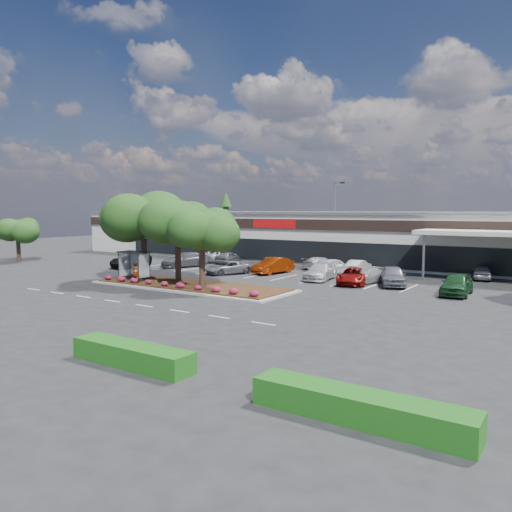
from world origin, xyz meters
The scene contains 31 objects.
ground centered at (0.00, 0.00, 0.00)m, with size 160.00×160.00×0.00m, color black.
retail_store centered at (0.06, 33.91, 3.15)m, with size 80.40×25.20×6.25m.
landscape_island centered at (-2.00, 4.00, 0.12)m, with size 18.00×6.00×0.26m.
lane_markings centered at (-0.14, 10.42, 0.01)m, with size 33.12×20.06×0.01m.
shrub_row centered at (-2.00, 1.90, 0.51)m, with size 17.00×0.80×0.50m, color #951D42, non-canonical shape.
bus_shelter centered at (-7.50, 2.95, 2.31)m, with size 2.75×1.55×2.59m.
island_tree_west centered at (-8.00, 4.50, 4.21)m, with size 7.20×7.20×7.89m, color #1C3C12, non-canonical shape.
island_tree_mid centered at (-4.50, 5.20, 3.92)m, with size 6.60×6.60×7.32m, color #1C3C12, non-canonical shape.
island_tree_east centered at (-0.50, 3.70, 3.51)m, with size 5.80×5.80×6.50m, color #1C3C12, non-canonical shape.
hedge_south_east centered at (10.00, -13.50, 0.45)m, with size 6.00×1.30×0.90m, color #10470D.
hedge_south_mid centered at (20.00, -13.50, 0.45)m, with size 7.00×1.30×0.90m, color #10470D.
tree_west_far centered at (-34.00, 8.00, 2.80)m, with size 4.80×4.80×5.61m, color #1C3C12, non-canonical shape.
conifer_north_west centered at (-30.00, 46.00, 5.00)m, with size 4.40×4.40×10.00m, color #1C3C12.
person_waiting centered at (-6.39, 1.95, 1.15)m, with size 0.65×0.43×1.78m, color #594C47.
light_pole centered at (0.76, 26.69, 4.37)m, with size 1.43×0.60×9.85m.
car_0 centered at (-17.49, 11.50, 0.82)m, with size 2.72×5.90×1.64m, color black.
car_1 centered at (-12.52, 15.05, 0.82)m, with size 2.29×5.64×1.64m, color #4E4E55.
car_2 centered at (-4.54, 12.57, 0.67)m, with size 2.21×4.79×1.33m, color slate.
car_3 centered at (-0.98, 15.54, 0.81)m, with size 1.71×4.92×1.62m, color #6A1D03.
car_4 centered at (5.09, 14.10, 0.76)m, with size 2.14×5.26×1.53m, color #B2B2B2.
car_5 centered at (8.72, 13.17, 0.71)m, with size 2.36×5.12×1.42m, color maroon.
car_6 centered at (9.45, 14.23, 0.67)m, with size 1.88×4.63×1.34m, color #9CA1A7.
car_7 centered at (11.89, 14.17, 0.85)m, with size 2.01×5.00×1.70m, color slate.
car_8 centered at (17.48, 12.25, 0.84)m, with size 1.99×4.94×1.68m, color #194220.
car_9 centered at (-12.61, 21.66, 0.74)m, with size 2.44×5.30×1.47m, color #999EA3.
car_10 centered at (-10.52, 20.59, 0.74)m, with size 1.75×4.36×1.48m, color #54555B.
car_11 centered at (-2.45, 18.08, 0.72)m, with size 1.52×4.35×1.43m, color #77390B.
car_12 centered at (1.31, 21.78, 0.67)m, with size 1.89×4.64×1.35m, color #999BA3.
car_13 centered at (4.48, 18.22, 0.84)m, with size 1.97×4.90×1.67m, color silver.
car_14 centered at (5.99, 21.08, 0.67)m, with size 1.41×4.05×1.33m, color #BCBCBC.
car_16 centered at (17.54, 22.46, 0.70)m, with size 1.66×4.12×1.40m, color slate.
Camera 1 is at (25.53, -27.54, 6.45)m, focal length 35.00 mm.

